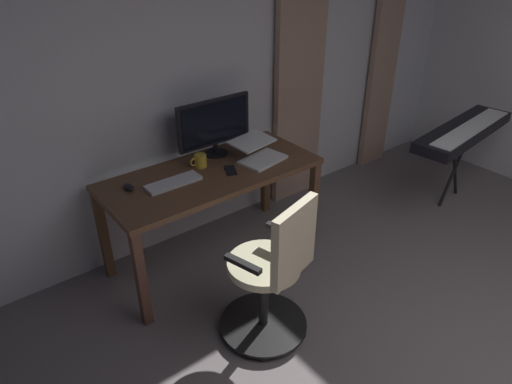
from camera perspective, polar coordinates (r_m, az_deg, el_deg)
back_room_partition at (r=3.84m, az=-0.71°, el=16.01°), size 4.90×0.10×2.66m
curtain_left_panel at (r=4.89m, az=15.69°, el=16.69°), size 0.35×0.06×2.44m
curtain_right_panel at (r=4.06m, az=5.46°, el=15.07°), size 0.52×0.06×2.44m
desk at (r=3.32m, az=-5.44°, el=1.12°), size 1.55×0.68×0.75m
office_chair at (r=2.77m, az=2.03°, el=-10.35°), size 0.56×0.56×1.00m
computer_monitor at (r=3.44m, az=-5.15°, el=8.37°), size 0.61×0.18×0.43m
computer_keyboard at (r=3.14m, az=-10.16°, el=1.15°), size 0.38×0.13×0.02m
laptop at (r=3.41m, az=0.36°, el=4.87°), size 0.38×0.37×0.14m
computer_mouse at (r=3.14m, az=-15.46°, el=0.61°), size 0.06×0.10×0.04m
cell_phone_face_up at (r=3.27m, az=-3.14°, el=2.69°), size 0.12×0.16×0.01m
mug_coffee at (r=3.33m, az=-6.91°, el=3.86°), size 0.13×0.08×0.09m
piano_keyboard at (r=4.47m, az=24.29°, el=6.73°), size 1.32×0.47×0.75m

